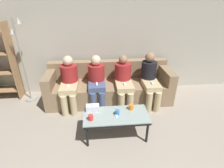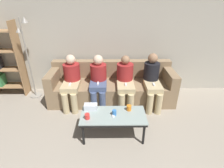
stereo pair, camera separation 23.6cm
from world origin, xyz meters
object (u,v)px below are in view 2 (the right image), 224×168
(cup_near_left, at_px, (87,116))
(cup_near_right, at_px, (114,113))
(seated_person_mid_left, at_px, (98,79))
(seated_person_mid_right, at_px, (125,80))
(couch, at_px, (112,86))
(coffee_table, at_px, (113,117))
(seated_person_right_end, at_px, (152,79))
(seated_person_left_end, at_px, (71,79))
(cup_far_center, at_px, (129,108))
(game_remote, at_px, (113,114))
(tissue_box, at_px, (91,107))
(standing_lamp, at_px, (27,51))

(cup_near_left, bearing_deg, cup_near_right, 11.98)
(seated_person_mid_left, distance_m, seated_person_mid_right, 0.57)
(couch, xyz_separation_m, cup_near_left, (-0.40, -1.33, 0.16))
(coffee_table, distance_m, seated_person_right_end, 1.32)
(seated_person_mid_right, bearing_deg, coffee_table, -105.02)
(seated_person_left_end, bearing_deg, seated_person_right_end, -0.49)
(coffee_table, distance_m, cup_far_center, 0.31)
(coffee_table, xyz_separation_m, seated_person_left_end, (-0.87, 1.01, 0.21))
(cup_near_left, relative_size, seated_person_left_end, 0.08)
(coffee_table, bearing_deg, seated_person_right_end, 49.99)
(game_remote, height_order, seated_person_right_end, seated_person_right_end)
(seated_person_right_end, bearing_deg, cup_near_left, -138.74)
(tissue_box, bearing_deg, seated_person_left_end, 119.60)
(cup_far_center, distance_m, standing_lamp, 2.51)
(cup_near_right, height_order, tissue_box, tissue_box)
(cup_near_right, distance_m, seated_person_mid_right, 1.04)
(cup_near_left, bearing_deg, coffee_table, 13.46)
(cup_near_left, relative_size, seated_person_right_end, 0.08)
(tissue_box, xyz_separation_m, seated_person_left_end, (-0.48, 0.85, 0.11))
(standing_lamp, distance_m, seated_person_left_end, 1.15)
(cup_near_right, relative_size, seated_person_right_end, 0.08)
(seated_person_left_end, distance_m, seated_person_mid_right, 1.13)
(cup_near_left, xyz_separation_m, seated_person_mid_left, (0.11, 1.12, 0.12))
(game_remote, xyz_separation_m, seated_person_mid_left, (-0.30, 1.03, 0.15))
(cup_near_right, bearing_deg, seated_person_mid_right, 75.89)
(seated_person_mid_left, relative_size, seated_person_right_end, 0.97)
(couch, relative_size, game_remote, 18.19)
(cup_far_center, height_order, seated_person_mid_left, seated_person_mid_left)
(coffee_table, height_order, cup_near_right, cup_near_right)
(couch, bearing_deg, seated_person_mid_left, -144.40)
(cup_near_right, distance_m, seated_person_mid_left, 1.09)
(cup_near_right, bearing_deg, cup_near_left, -168.02)
(couch, relative_size, standing_lamp, 1.51)
(seated_person_left_end, bearing_deg, seated_person_mid_left, 1.61)
(cup_near_right, distance_m, tissue_box, 0.43)
(seated_person_left_end, relative_size, seated_person_right_end, 0.98)
(couch, distance_m, cup_near_right, 1.25)
(couch, distance_m, standing_lamp, 1.98)
(cup_far_center, relative_size, seated_person_mid_right, 0.09)
(standing_lamp, bearing_deg, tissue_box, -39.82)
(tissue_box, distance_m, standing_lamp, 1.98)
(coffee_table, bearing_deg, cup_near_left, -166.54)
(couch, relative_size, tissue_box, 12.40)
(cup_near_right, xyz_separation_m, seated_person_right_end, (0.82, 1.00, 0.12))
(cup_near_left, distance_m, game_remote, 0.42)
(couch, height_order, tissue_box, couch)
(coffee_table, relative_size, standing_lamp, 0.59)
(game_remote, bearing_deg, seated_person_right_end, 49.99)
(seated_person_left_end, height_order, seated_person_right_end, seated_person_right_end)
(seated_person_left_end, xyz_separation_m, seated_person_right_end, (1.70, -0.01, 0.00))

